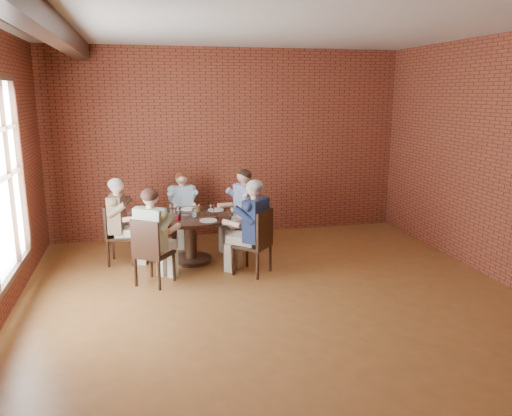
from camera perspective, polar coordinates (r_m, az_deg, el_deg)
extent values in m
plane|color=#9C5A30|center=(6.36, 2.82, -11.23)|extent=(7.00, 7.00, 0.00)
plane|color=silver|center=(5.85, 3.22, 20.78)|extent=(7.00, 7.00, 0.00)
plane|color=brown|center=(9.25, -3.09, 7.37)|extent=(7.00, 0.00, 7.00)
plane|color=brown|center=(2.78, 23.71, -7.26)|extent=(7.00, 0.00, 7.00)
cube|color=#341C11|center=(5.66, -22.81, 18.76)|extent=(0.22, 6.90, 0.26)
cube|color=#341C11|center=(6.51, -26.40, -7.21)|extent=(0.10, 2.16, 0.08)
cube|color=#341C11|center=(7.23, -25.52, 4.14)|extent=(0.10, 0.08, 2.20)
cylinder|color=#341C11|center=(8.02, -7.40, -5.84)|extent=(0.65, 0.65, 0.06)
cylinder|color=#341C11|center=(7.93, -7.46, -3.65)|extent=(0.19, 0.19, 0.64)
cylinder|color=#321D12|center=(7.83, -7.54, -1.02)|extent=(1.30, 1.30, 0.05)
cube|color=#341C11|center=(8.42, -1.55, -1.97)|extent=(0.59, 0.59, 0.04)
cube|color=#341C11|center=(8.47, -0.45, 0.05)|extent=(0.22, 0.42, 0.51)
cylinder|color=#341C11|center=(8.53, -3.36, -3.36)|extent=(0.04, 0.04, 0.41)
cylinder|color=#341C11|center=(8.23, -1.85, -3.97)|extent=(0.04, 0.04, 0.41)
cylinder|color=#341C11|center=(8.74, -1.25, -2.93)|extent=(0.04, 0.04, 0.41)
cylinder|color=#341C11|center=(8.45, 0.29, -3.51)|extent=(0.04, 0.04, 0.41)
cube|color=#341C11|center=(8.81, -8.33, -1.42)|extent=(0.41, 0.41, 0.04)
cube|color=#341C11|center=(8.93, -8.53, 0.39)|extent=(0.40, 0.05, 0.45)
cylinder|color=#341C11|center=(8.69, -9.25, -3.20)|extent=(0.04, 0.04, 0.41)
cylinder|color=#341C11|center=(8.73, -7.05, -3.05)|extent=(0.04, 0.04, 0.41)
cylinder|color=#341C11|center=(9.02, -9.48, -2.62)|extent=(0.04, 0.04, 0.41)
cylinder|color=#341C11|center=(9.05, -7.36, -2.48)|extent=(0.04, 0.04, 0.41)
cube|color=#341C11|center=(8.04, -15.09, -3.16)|extent=(0.49, 0.49, 0.04)
cube|color=#341C11|center=(8.01, -16.57, -1.33)|extent=(0.11, 0.43, 0.49)
cylinder|color=#341C11|center=(7.90, -13.92, -5.09)|extent=(0.04, 0.04, 0.41)
cylinder|color=#341C11|center=(8.25, -13.49, -4.29)|extent=(0.04, 0.04, 0.41)
cylinder|color=#341C11|center=(7.97, -16.55, -5.09)|extent=(0.04, 0.04, 0.41)
cylinder|color=#341C11|center=(8.32, -16.01, -4.30)|extent=(0.04, 0.04, 0.41)
cube|color=#341C11|center=(7.08, -11.54, -5.19)|extent=(0.61, 0.61, 0.04)
cube|color=#341C11|center=(6.84, -12.56, -3.50)|extent=(0.38, 0.29, 0.50)
cylinder|color=#341C11|center=(7.20, -9.36, -6.66)|extent=(0.04, 0.04, 0.41)
cylinder|color=#341C11|center=(7.40, -11.89, -6.23)|extent=(0.04, 0.04, 0.41)
cylinder|color=#341C11|center=(6.90, -11.00, -7.61)|extent=(0.04, 0.04, 0.41)
cylinder|color=#341C11|center=(7.11, -13.59, -7.13)|extent=(0.04, 0.04, 0.41)
cube|color=#341C11|center=(7.33, -0.47, -4.27)|extent=(0.65, 0.65, 0.04)
cube|color=#341C11|center=(7.15, 1.00, -2.35)|extent=(0.34, 0.37, 0.53)
cylinder|color=#341C11|center=(7.66, -1.04, -5.28)|extent=(0.04, 0.04, 0.41)
cylinder|color=#341C11|center=(7.33, -2.60, -6.13)|extent=(0.04, 0.04, 0.41)
cylinder|color=#341C11|center=(7.47, 1.63, -5.74)|extent=(0.04, 0.04, 0.41)
cylinder|color=#341C11|center=(7.14, 0.16, -6.65)|extent=(0.04, 0.04, 0.41)
cylinder|color=white|center=(8.11, -4.60, -0.21)|extent=(0.26, 0.26, 0.01)
cylinder|color=white|center=(8.23, -7.68, -0.09)|extent=(0.26, 0.26, 0.01)
cylinder|color=white|center=(8.02, -10.95, -0.57)|extent=(0.26, 0.26, 0.01)
cylinder|color=white|center=(7.45, -5.47, -1.42)|extent=(0.26, 0.26, 0.01)
cylinder|color=white|center=(7.94, -5.04, -0.04)|extent=(0.07, 0.07, 0.14)
cylinder|color=white|center=(8.02, -6.65, 0.05)|extent=(0.07, 0.07, 0.14)
cylinder|color=white|center=(8.08, -9.67, 0.05)|extent=(0.07, 0.07, 0.14)
cylinder|color=white|center=(7.83, -8.82, -0.34)|extent=(0.07, 0.07, 0.14)
cylinder|color=white|center=(7.73, -9.51, -0.53)|extent=(0.07, 0.07, 0.14)
cylinder|color=white|center=(7.52, -8.85, -0.90)|extent=(0.07, 0.07, 0.14)
cylinder|color=white|center=(7.69, -7.07, -0.54)|extent=(0.07, 0.07, 0.14)
cube|color=black|center=(7.56, -4.60, -1.21)|extent=(0.07, 0.13, 0.01)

